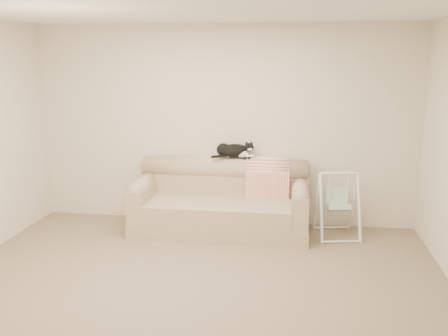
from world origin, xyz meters
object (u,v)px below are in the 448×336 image
(sofa, at_px, (221,204))
(baby_swing, at_px, (337,204))
(remote_b, at_px, (244,158))
(tuxedo_cat, at_px, (234,150))
(remote_a, at_px, (236,157))

(sofa, relative_size, baby_swing, 2.67)
(remote_b, relative_size, baby_swing, 0.21)
(sofa, distance_m, remote_b, 0.66)
(remote_b, xyz_separation_m, tuxedo_cat, (-0.14, 0.01, 0.10))
(tuxedo_cat, distance_m, baby_swing, 1.47)
(remote_b, bearing_deg, baby_swing, -11.30)
(sofa, bearing_deg, baby_swing, -0.33)
(tuxedo_cat, bearing_deg, remote_b, -5.01)
(remote_a, xyz_separation_m, baby_swing, (1.29, -0.26, -0.50))
(remote_a, distance_m, remote_b, 0.11)
(baby_swing, bearing_deg, remote_b, 168.70)
(sofa, bearing_deg, tuxedo_cat, 61.69)
(remote_a, relative_size, tuxedo_cat, 0.33)
(sofa, xyz_separation_m, remote_b, (0.27, 0.23, 0.56))
(sofa, relative_size, remote_b, 12.48)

